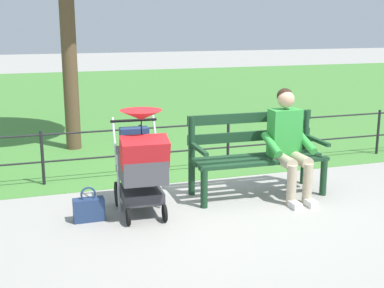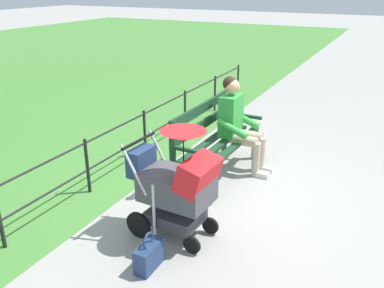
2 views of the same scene
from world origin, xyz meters
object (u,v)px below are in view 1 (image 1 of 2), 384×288
handbag (89,209)px  park_bench (256,151)px  person_on_bench (288,141)px  stroller (141,161)px

handbag → park_bench: bearing=-172.0°
park_bench → person_on_bench: bearing=144.5°
person_on_bench → stroller: person_on_bench is taller
stroller → person_on_bench: bearing=-178.5°
park_bench → stroller: bearing=10.5°
park_bench → person_on_bench: person_on_bench is taller
person_on_bench → stroller: (1.77, 0.05, -0.08)m
stroller → handbag: (0.57, 0.01, -0.47)m
park_bench → person_on_bench: 0.41m
person_on_bench → stroller: size_ratio=1.11×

